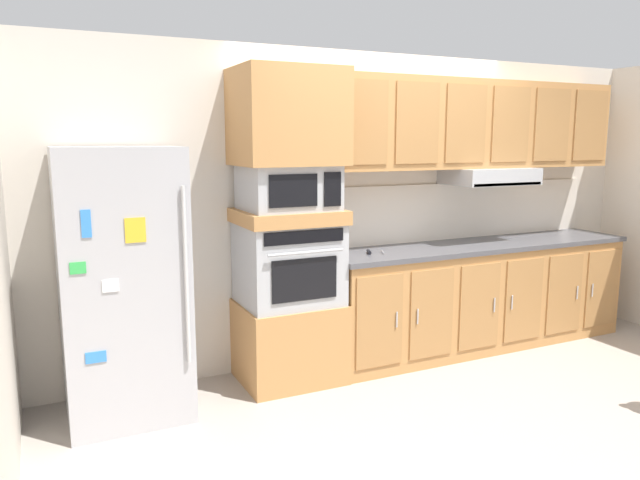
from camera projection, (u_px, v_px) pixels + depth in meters
ground_plane at (446, 394)px, 4.28m from camera, size 9.60×9.60×0.00m
back_kitchen_wall at (370, 206)px, 5.06m from camera, size 6.20×0.12×2.50m
refrigerator at (123, 284)px, 3.86m from camera, size 0.76×0.73×1.76m
oven_base_cabinet at (289, 341)px, 4.52m from camera, size 0.74×0.62×0.60m
built_in_oven at (289, 263)px, 4.42m from camera, size 0.70×0.62×0.60m
appliance_mid_shelf at (288, 216)px, 4.36m from camera, size 0.74×0.62×0.10m
microwave at (288, 188)px, 4.32m from camera, size 0.64×0.54×0.32m
appliance_upper_cabinet at (287, 117)px, 4.24m from camera, size 0.74×0.62×0.68m
lower_cabinet_run at (478, 297)px, 5.25m from camera, size 2.85×0.63×0.88m
countertop_slab at (480, 245)px, 5.18m from camera, size 2.89×0.64×0.04m
backsplash_panel at (460, 211)px, 5.39m from camera, size 2.89×0.02×0.50m
upper_cabinet_with_hood at (476, 128)px, 5.13m from camera, size 2.85×0.48×0.88m
screwdriver at (370, 252)px, 4.69m from camera, size 0.16×0.15×0.03m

